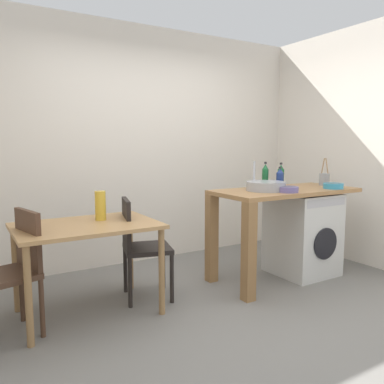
{
  "coord_description": "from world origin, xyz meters",
  "views": [
    {
      "loc": [
        -1.84,
        -2.48,
        1.38
      ],
      "look_at": [
        -0.08,
        0.45,
        0.95
      ],
      "focal_mm": 36.61,
      "sensor_mm": 36.0,
      "label": 1
    }
  ],
  "objects_px": {
    "dining_table": "(87,236)",
    "mixing_bowl": "(288,189)",
    "washing_machine": "(302,233)",
    "bottle_clear_small": "(281,176)",
    "utensil_crock": "(324,179)",
    "bottle_squat_brown": "(280,179)",
    "colander": "(333,186)",
    "vase": "(100,206)",
    "chair_opposite": "(139,243)",
    "chair_person_seat": "(15,266)",
    "bottle_tall_green": "(265,176)"
  },
  "relations": [
    {
      "from": "dining_table",
      "to": "mixing_bowl",
      "type": "bearing_deg",
      "value": -11.95
    },
    {
      "from": "washing_machine",
      "to": "bottle_clear_small",
      "type": "distance_m",
      "value": 0.65
    },
    {
      "from": "bottle_clear_small",
      "to": "utensil_crock",
      "type": "bearing_deg",
      "value": -18.4
    },
    {
      "from": "dining_table",
      "to": "bottle_squat_brown",
      "type": "distance_m",
      "value": 2.02
    },
    {
      "from": "dining_table",
      "to": "utensil_crock",
      "type": "bearing_deg",
      "value": -2.93
    },
    {
      "from": "bottle_clear_small",
      "to": "colander",
      "type": "relative_size",
      "value": 1.27
    },
    {
      "from": "bottle_clear_small",
      "to": "vase",
      "type": "distance_m",
      "value": 1.97
    },
    {
      "from": "dining_table",
      "to": "bottle_clear_small",
      "type": "bearing_deg",
      "value": 0.83
    },
    {
      "from": "chair_opposite",
      "to": "mixing_bowl",
      "type": "distance_m",
      "value": 1.48
    },
    {
      "from": "mixing_bowl",
      "to": "utensil_crock",
      "type": "distance_m",
      "value": 0.83
    },
    {
      "from": "washing_machine",
      "to": "utensil_crock",
      "type": "distance_m",
      "value": 0.67
    },
    {
      "from": "chair_opposite",
      "to": "washing_machine",
      "type": "xyz_separation_m",
      "value": [
        1.76,
        -0.26,
        -0.08
      ]
    },
    {
      "from": "chair_opposite",
      "to": "utensil_crock",
      "type": "distance_m",
      "value": 2.19
    },
    {
      "from": "chair_person_seat",
      "to": "bottle_clear_small",
      "type": "relative_size",
      "value": 3.53
    },
    {
      "from": "chair_opposite",
      "to": "utensil_crock",
      "type": "height_order",
      "value": "utensil_crock"
    },
    {
      "from": "bottle_clear_small",
      "to": "colander",
      "type": "xyz_separation_m",
      "value": [
        0.31,
        -0.43,
        -0.08
      ]
    },
    {
      "from": "colander",
      "to": "vase",
      "type": "distance_m",
      "value": 2.33
    },
    {
      "from": "utensil_crock",
      "to": "bottle_tall_green",
      "type": "bearing_deg",
      "value": 167.25
    },
    {
      "from": "bottle_squat_brown",
      "to": "chair_opposite",
      "type": "bearing_deg",
      "value": 173.84
    },
    {
      "from": "chair_person_seat",
      "to": "colander",
      "type": "height_order",
      "value": "colander"
    },
    {
      "from": "bottle_squat_brown",
      "to": "utensil_crock",
      "type": "distance_m",
      "value": 0.63
    },
    {
      "from": "bottle_squat_brown",
      "to": "colander",
      "type": "relative_size",
      "value": 1.11
    },
    {
      "from": "washing_machine",
      "to": "vase",
      "type": "distance_m",
      "value": 2.15
    },
    {
      "from": "bottle_clear_small",
      "to": "utensil_crock",
      "type": "height_order",
      "value": "utensil_crock"
    },
    {
      "from": "utensil_crock",
      "to": "chair_opposite",
      "type": "bearing_deg",
      "value": 174.55
    },
    {
      "from": "utensil_crock",
      "to": "colander",
      "type": "height_order",
      "value": "utensil_crock"
    },
    {
      "from": "bottle_clear_small",
      "to": "colander",
      "type": "bearing_deg",
      "value": -54.18
    },
    {
      "from": "chair_person_seat",
      "to": "washing_machine",
      "type": "distance_m",
      "value": 2.79
    },
    {
      "from": "bottle_clear_small",
      "to": "mixing_bowl",
      "type": "height_order",
      "value": "bottle_clear_small"
    },
    {
      "from": "mixing_bowl",
      "to": "dining_table",
      "type": "bearing_deg",
      "value": 168.05
    },
    {
      "from": "vase",
      "to": "chair_opposite",
      "type": "bearing_deg",
      "value": -5.32
    },
    {
      "from": "dining_table",
      "to": "bottle_squat_brown",
      "type": "xyz_separation_m",
      "value": [
        1.98,
        -0.09,
        0.38
      ]
    },
    {
      "from": "dining_table",
      "to": "washing_machine",
      "type": "relative_size",
      "value": 1.28
    },
    {
      "from": "dining_table",
      "to": "bottle_tall_green",
      "type": "bearing_deg",
      "value": 0.86
    },
    {
      "from": "washing_machine",
      "to": "chair_opposite",
      "type": "bearing_deg",
      "value": 171.75
    },
    {
      "from": "chair_opposite",
      "to": "colander",
      "type": "bearing_deg",
      "value": 91.51
    },
    {
      "from": "bottle_squat_brown",
      "to": "colander",
      "type": "height_order",
      "value": "bottle_squat_brown"
    },
    {
      "from": "dining_table",
      "to": "chair_opposite",
      "type": "height_order",
      "value": "chair_opposite"
    },
    {
      "from": "chair_opposite",
      "to": "bottle_squat_brown",
      "type": "xyz_separation_m",
      "value": [
        1.51,
        -0.16,
        0.51
      ]
    },
    {
      "from": "utensil_crock",
      "to": "colander",
      "type": "relative_size",
      "value": 1.5
    },
    {
      "from": "dining_table",
      "to": "washing_machine",
      "type": "bearing_deg",
      "value": -4.74
    },
    {
      "from": "bottle_clear_small",
      "to": "utensil_crock",
      "type": "relative_size",
      "value": 0.85
    },
    {
      "from": "washing_machine",
      "to": "bottle_tall_green",
      "type": "bearing_deg",
      "value": 148.35
    },
    {
      "from": "washing_machine",
      "to": "vase",
      "type": "xyz_separation_m",
      "value": [
        -2.09,
        0.29,
        0.43
      ]
    },
    {
      "from": "dining_table",
      "to": "bottle_squat_brown",
      "type": "relative_size",
      "value": 4.97
    },
    {
      "from": "mixing_bowl",
      "to": "colander",
      "type": "xyz_separation_m",
      "value": [
        0.62,
        -0.02,
        0.0
      ]
    },
    {
      "from": "chair_opposite",
      "to": "bottle_tall_green",
      "type": "bearing_deg",
      "value": 103.48
    },
    {
      "from": "colander",
      "to": "washing_machine",
      "type": "bearing_deg",
      "value": 130.74
    },
    {
      "from": "colander",
      "to": "vase",
      "type": "relative_size",
      "value": 0.82
    },
    {
      "from": "chair_opposite",
      "to": "mixing_bowl",
      "type": "height_order",
      "value": "mixing_bowl"
    }
  ]
}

